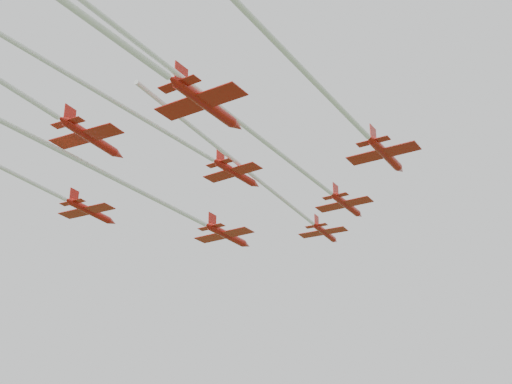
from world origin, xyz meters
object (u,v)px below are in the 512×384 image
Objects in this scene: jet_row2_right at (278,152)px; jet_row3_mid at (188,145)px; jet_row4_right at (112,36)px; jet_lead at (286,202)px; jet_row3_right at (348,116)px; jet_row2_left at (175,209)px; jet_row3_left at (33,183)px.

jet_row2_right is 1.51× the size of jet_row3_mid.
jet_row4_right is (12.24, -21.58, -1.85)m from jet_row3_mid.
jet_row4_right is (3.72, -28.06, -0.66)m from jet_row2_right.
jet_lead is 29.17m from jet_row3_right.
jet_row3_right is at bearing -51.82° from jet_lead.
jet_lead reaches higher than jet_row4_right.
jet_lead reaches higher than jet_row3_right.
jet_row2_left is 1.26× the size of jet_row3_mid.
jet_row3_mid is at bearing 3.12° from jet_row3_left.
jet_row2_left is at bearing 120.79° from jet_row4_right.
jet_row3_right is at bearing 6.87° from jet_row3_mid.
jet_row3_mid is 0.91× the size of jet_row3_right.
jet_lead is at bearing 116.26° from jet_row2_right.
jet_row3_left is (-31.11, -12.56, 0.59)m from jet_row2_right.
jet_row2_right is (21.30, -3.86, 0.53)m from jet_row2_left.
jet_row4_right is at bearing -114.84° from jet_row3_right.
jet_row3_right reaches higher than jet_row2_right.
jet_row3_mid is (22.58, 6.08, 0.60)m from jet_row3_left.
jet_row3_right is (11.13, -2.15, -0.06)m from jet_row2_right.
jet_lead is 0.94× the size of jet_row4_right.
jet_lead reaches higher than jet_row3_mid.
jet_row3_mid reaches higher than jet_row2_left.
jet_row2_left is at bearing 47.20° from jet_row3_left.
jet_row3_mid is (-8.53, -6.48, 1.19)m from jet_row2_right.
jet_row3_left is 1.12× the size of jet_row3_mid.
jet_row3_mid is 20.17m from jet_row3_right.
jet_row3_right is (19.66, 4.33, -1.25)m from jet_row3_mid.
jet_row3_left is at bearing -166.68° from jet_row2_right.
jet_row3_left reaches higher than jet_row2_right.
jet_row2_left is 0.83× the size of jet_row2_right.
jet_lead is 46.93m from jet_row4_right.
jet_lead is 34.98m from jet_row3_left.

